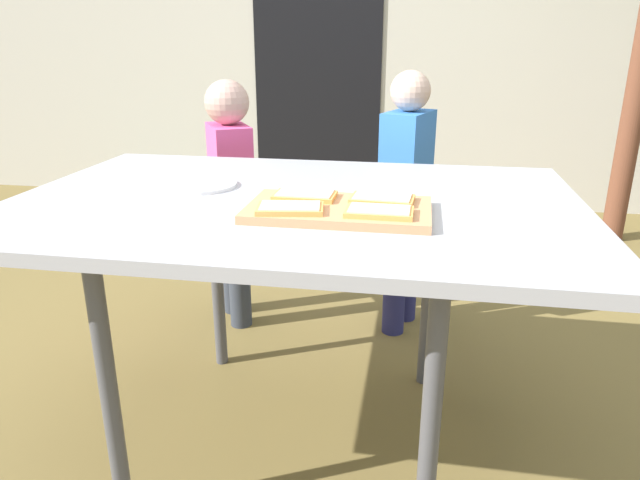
% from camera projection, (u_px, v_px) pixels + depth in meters
% --- Properties ---
extents(ground_plane, '(16.00, 16.00, 0.00)m').
position_uv_depth(ground_plane, '(298.00, 436.00, 1.76)').
color(ground_plane, brown).
extents(house_wall_back, '(8.00, 0.20, 2.75)m').
position_uv_depth(house_wall_back, '(381.00, 4.00, 3.92)').
color(house_wall_back, '#BCB7A8').
rests_on(house_wall_back, ground).
extents(house_door, '(0.90, 0.02, 2.00)m').
position_uv_depth(house_door, '(317.00, 61.00, 4.01)').
color(house_door, black).
rests_on(house_door, ground).
extents(dining_table, '(1.48, 0.99, 0.76)m').
position_uv_depth(dining_table, '(295.00, 218.00, 1.52)').
color(dining_table, '#A6A6AE').
rests_on(dining_table, ground).
extents(cutting_board, '(0.43, 0.25, 0.02)m').
position_uv_depth(cutting_board, '(339.00, 210.00, 1.36)').
color(cutting_board, tan).
rests_on(cutting_board, dining_table).
extents(pizza_slice_far_right, '(0.16, 0.10, 0.01)m').
position_uv_depth(pizza_slice_far_right, '(382.00, 199.00, 1.39)').
color(pizza_slice_far_right, '#E99D4B').
rests_on(pizza_slice_far_right, cutting_board).
extents(pizza_slice_far_left, '(0.15, 0.09, 0.01)m').
position_uv_depth(pizza_slice_far_left, '(305.00, 195.00, 1.42)').
color(pizza_slice_far_left, '#E99D4B').
rests_on(pizza_slice_far_left, cutting_board).
extents(pizza_slice_near_right, '(0.15, 0.09, 0.01)m').
position_uv_depth(pizza_slice_near_right, '(379.00, 211.00, 1.29)').
color(pizza_slice_near_right, '#E99D4B').
rests_on(pizza_slice_near_right, cutting_board).
extents(pizza_slice_near_left, '(0.16, 0.11, 0.01)m').
position_uv_depth(pizza_slice_near_left, '(290.00, 208.00, 1.32)').
color(pizza_slice_near_left, '#E99D4B').
rests_on(pizza_slice_near_left, cutting_board).
extents(plate_white_left, '(0.21, 0.21, 0.01)m').
position_uv_depth(plate_white_left, '(200.00, 185.00, 1.62)').
color(plate_white_left, white).
rests_on(plate_white_left, dining_table).
extents(child_left, '(0.24, 0.28, 1.01)m').
position_uv_depth(child_left, '(231.00, 188.00, 2.32)').
color(child_left, '#333842').
rests_on(child_left, ground).
extents(child_right, '(0.21, 0.27, 1.04)m').
position_uv_depth(child_right, '(405.00, 190.00, 2.25)').
color(child_right, navy).
rests_on(child_right, ground).
extents(garden_hose_coil, '(0.37, 0.37, 0.03)m').
position_uv_depth(garden_hose_coil, '(140.00, 208.00, 4.06)').
color(garden_hose_coil, '#3E8F76').
rests_on(garden_hose_coil, ground).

